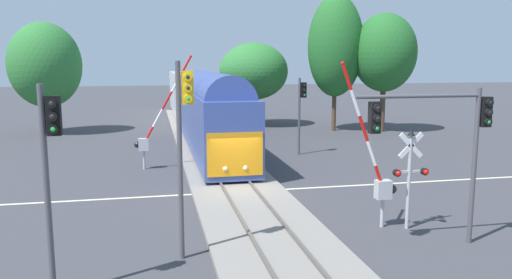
% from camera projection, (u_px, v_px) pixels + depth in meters
% --- Properties ---
extents(ground_plane, '(220.00, 220.00, 0.00)m').
position_uv_depth(ground_plane, '(238.00, 192.00, 23.48)').
color(ground_plane, '#3D3D42').
extents(road_centre_stripe, '(44.00, 0.20, 0.01)m').
position_uv_depth(road_centre_stripe, '(238.00, 192.00, 23.48)').
color(road_centre_stripe, beige).
rests_on(road_centre_stripe, ground).
extents(railway_track, '(4.40, 80.00, 0.32)m').
position_uv_depth(railway_track, '(238.00, 190.00, 23.47)').
color(railway_track, gray).
rests_on(railway_track, ground).
extents(commuter_train, '(3.04, 43.64, 5.16)m').
position_uv_depth(commuter_train, '(197.00, 100.00, 43.25)').
color(commuter_train, '#384C93').
rests_on(commuter_train, railway_track).
extents(crossing_gate_near, '(2.33, 0.40, 6.15)m').
position_uv_depth(crossing_gate_near, '(379.00, 176.00, 18.16)').
color(crossing_gate_near, '#B7B7BC').
rests_on(crossing_gate_near, ground).
extents(crossing_signal_mast, '(1.36, 0.44, 3.72)m').
position_uv_depth(crossing_signal_mast, '(410.00, 169.00, 17.95)').
color(crossing_signal_mast, '#B2B2B7').
rests_on(crossing_signal_mast, ground).
extents(crossing_gate_far, '(3.40, 0.40, 6.52)m').
position_uv_depth(crossing_gate_far, '(149.00, 133.00, 28.20)').
color(crossing_gate_far, '#B7B7BC').
rests_on(crossing_gate_far, ground).
extents(traffic_signal_near_left, '(0.53, 0.38, 5.60)m').
position_uv_depth(traffic_signal_near_left, '(50.00, 157.00, 12.44)').
color(traffic_signal_near_left, '#4C4C51').
rests_on(traffic_signal_near_left, ground).
extents(traffic_signal_far_side, '(0.53, 0.38, 5.10)m').
position_uv_depth(traffic_signal_far_side, '(301.00, 103.00, 32.49)').
color(traffic_signal_far_side, '#4C4C51').
rests_on(traffic_signal_far_side, ground).
extents(traffic_signal_near_right, '(4.76, 0.38, 5.30)m').
position_uv_depth(traffic_signal_near_right, '(443.00, 128.00, 16.01)').
color(traffic_signal_near_right, '#4C4C51').
rests_on(traffic_signal_near_right, ground).
extents(traffic_signal_median, '(0.53, 0.38, 6.17)m').
position_uv_depth(traffic_signal_median, '(183.00, 129.00, 14.93)').
color(traffic_signal_median, '#4C4C51').
rests_on(traffic_signal_median, ground).
extents(maple_right_background, '(5.52, 5.52, 10.32)m').
position_uv_depth(maple_right_background, '(385.00, 53.00, 42.81)').
color(maple_right_background, '#4C3828').
rests_on(maple_right_background, ground).
extents(elm_centre_background, '(6.53, 6.53, 7.96)m').
position_uv_depth(elm_centre_background, '(254.00, 71.00, 47.01)').
color(elm_centre_background, '#4C3828').
rests_on(elm_centre_background, ground).
extents(pine_left_background, '(6.01, 6.01, 9.46)m').
position_uv_depth(pine_left_background, '(45.00, 65.00, 41.69)').
color(pine_left_background, brown).
rests_on(pine_left_background, ground).
extents(oak_far_right, '(4.89, 4.89, 11.95)m').
position_uv_depth(oak_far_right, '(336.00, 46.00, 43.36)').
color(oak_far_right, '#4C3828').
rests_on(oak_far_right, ground).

